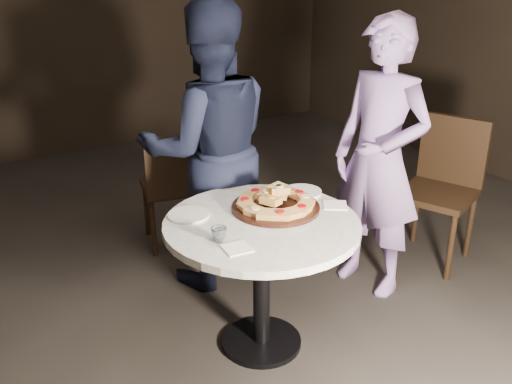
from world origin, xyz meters
TOP-DOWN VIEW (x-y plane):
  - floor at (0.00, 0.00)m, footprint 7.00×7.00m
  - table at (-0.10, -0.10)m, footprint 1.06×1.06m
  - serving_board at (0.04, -0.02)m, footprint 0.53×0.53m
  - focaccia_pile at (0.04, -0.02)m, footprint 0.38×0.38m
  - plate_left at (-0.35, 0.14)m, footprint 0.24×0.24m
  - plate_right at (0.27, 0.07)m, footprint 0.23×0.23m
  - water_glass at (-0.36, -0.17)m, footprint 0.09×0.09m
  - napkin_near at (-0.33, -0.27)m, footprint 0.12×0.12m
  - napkin_far at (0.31, -0.15)m, footprint 0.16×0.16m
  - chair_far at (0.00, 1.09)m, footprint 0.47×0.49m
  - chair_right at (1.40, 0.08)m, footprint 0.57×0.55m
  - diner_navy at (0.02, 0.62)m, footprint 0.95×0.83m
  - diner_teal at (0.78, 0.04)m, footprint 0.49×0.64m

SIDE VIEW (x-z plane):
  - floor at x=0.00m, z-range 0.00..0.00m
  - chair_far at x=0.00m, z-range 0.06..0.88m
  - chair_right at x=1.40m, z-range 0.07..0.98m
  - table at x=-0.10m, z-range 0.22..0.91m
  - napkin_near at x=-0.33m, z-range 0.69..0.70m
  - napkin_far at x=0.31m, z-range 0.69..0.70m
  - plate_left at x=-0.35m, z-range 0.69..0.70m
  - plate_right at x=0.27m, z-range 0.69..0.70m
  - serving_board at x=0.04m, z-range 0.69..0.71m
  - water_glass at x=-0.36m, z-range 0.69..0.76m
  - focaccia_pile at x=0.04m, z-range 0.69..0.79m
  - diner_teal at x=0.78m, z-range 0.00..1.58m
  - diner_navy at x=0.02m, z-range 0.00..1.64m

